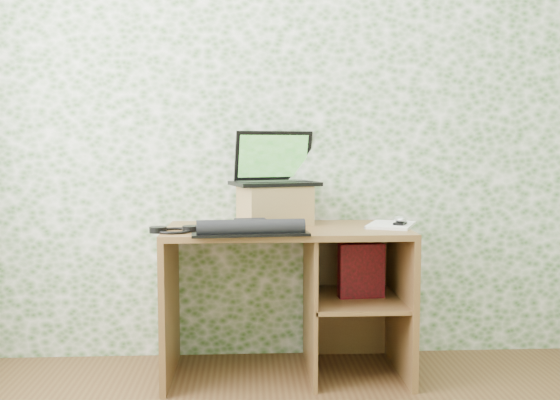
{
  "coord_description": "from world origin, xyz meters",
  "views": [
    {
      "loc": [
        -0.19,
        -1.64,
        1.16
      ],
      "look_at": [
        -0.03,
        1.39,
        0.89
      ],
      "focal_mm": 40.0,
      "sensor_mm": 36.0,
      "label": 1
    }
  ],
  "objects": [
    {
      "name": "headphones",
      "position": [
        -0.54,
        1.3,
        0.76
      ],
      "size": [
        0.23,
        0.2,
        0.03
      ],
      "rotation": [
        0.0,
        0.0,
        0.19
      ],
      "color": "black",
      "rests_on": "desk"
    },
    {
      "name": "notepad",
      "position": [
        0.53,
        1.46,
        0.76
      ],
      "size": [
        0.31,
        0.36,
        0.01
      ],
      "primitive_type": "cube",
      "rotation": [
        0.0,
        0.0,
        -0.4
      ],
      "color": "white",
      "rests_on": "desk"
    },
    {
      "name": "pen",
      "position": [
        0.59,
        1.48,
        0.77
      ],
      "size": [
        0.01,
        0.15,
        0.01
      ],
      "primitive_type": "cylinder",
      "rotation": [
        1.57,
        0.0,
        -0.01
      ],
      "color": "black",
      "rests_on": "notepad"
    },
    {
      "name": "laptop",
      "position": [
        -0.05,
        1.63,
        1.02
      ],
      "size": [
        0.49,
        0.41,
        0.28
      ],
      "rotation": [
        0.0,
        0.0,
        0.29
      ],
      "color": "black",
      "rests_on": "riser"
    },
    {
      "name": "keyboard",
      "position": [
        -0.18,
        1.23,
        0.78
      ],
      "size": [
        0.54,
        0.31,
        0.07
      ],
      "rotation": [
        0.0,
        0.0,
        0.08
      ],
      "color": "black",
      "rests_on": "desk"
    },
    {
      "name": "wall_back",
      "position": [
        0.0,
        1.75,
        1.3
      ],
      "size": [
        3.5,
        0.0,
        3.5
      ],
      "primitive_type": "plane",
      "rotation": [
        1.57,
        0.0,
        0.0
      ],
      "color": "white",
      "rests_on": "ground"
    },
    {
      "name": "desk",
      "position": [
        0.08,
        1.47,
        0.48
      ],
      "size": [
        1.2,
        0.6,
        0.75
      ],
      "color": "brown",
      "rests_on": "floor"
    },
    {
      "name": "mouse",
      "position": [
        0.57,
        1.42,
        0.78
      ],
      "size": [
        0.1,
        0.12,
        0.03
      ],
      "primitive_type": "ellipsoid",
      "rotation": [
        0.0,
        0.0,
        -0.48
      ],
      "color": "silver",
      "rests_on": "notepad"
    },
    {
      "name": "red_box",
      "position": [
        0.38,
        1.44,
        0.53
      ],
      "size": [
        0.23,
        0.09,
        0.27
      ],
      "primitive_type": "cube",
      "rotation": [
        0.0,
        0.0,
        0.09
      ],
      "color": "maroon",
      "rests_on": "desk"
    },
    {
      "name": "riser",
      "position": [
        -0.05,
        1.58,
        0.85
      ],
      "size": [
        0.4,
        0.36,
        0.2
      ],
      "primitive_type": "cube",
      "rotation": [
        0.0,
        0.0,
        0.29
      ],
      "color": "olive",
      "rests_on": "desk"
    }
  ]
}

